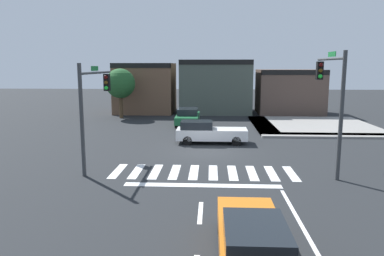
% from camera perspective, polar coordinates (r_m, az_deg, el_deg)
% --- Properties ---
extents(ground_plane, '(120.00, 120.00, 0.00)m').
position_cam_1_polar(ground_plane, '(22.51, 2.02, -3.58)').
color(ground_plane, '#232628').
extents(crosswalk_near, '(8.83, 2.57, 0.01)m').
position_cam_1_polar(crosswalk_near, '(18.15, 1.77, -6.78)').
color(crosswalk_near, silver).
rests_on(crosswalk_near, ground_plane).
extents(bike_detector_marking, '(1.10, 1.10, 0.01)m').
position_cam_1_polar(bike_detector_marking, '(13.78, 9.54, -12.31)').
color(bike_detector_marking, yellow).
rests_on(bike_detector_marking, ground_plane).
extents(curb_corner_northeast, '(10.00, 10.60, 0.15)m').
position_cam_1_polar(curb_corner_northeast, '(32.76, 17.34, 0.26)').
color(curb_corner_northeast, gray).
rests_on(curb_corner_northeast, ground_plane).
extents(storefront_row, '(22.06, 6.85, 5.71)m').
position_cam_1_polar(storefront_row, '(41.05, 3.09, 6.15)').
color(storefront_row, brown).
rests_on(storefront_row, ground_plane).
extents(traffic_signal_southwest, '(0.32, 5.04, 5.22)m').
position_cam_1_polar(traffic_signal_southwest, '(19.50, -14.72, 4.79)').
color(traffic_signal_southwest, '#383A3D').
rests_on(traffic_signal_southwest, ground_plane).
extents(traffic_signal_southeast, '(0.32, 4.12, 5.76)m').
position_cam_1_polar(traffic_signal_southeast, '(19.02, 20.55, 5.57)').
color(traffic_signal_southeast, '#383A3D').
rests_on(traffic_signal_southeast, ground_plane).
extents(car_white, '(4.64, 1.71, 1.48)m').
position_cam_1_polar(car_white, '(24.75, 2.55, -0.64)').
color(car_white, white).
rests_on(car_white, ground_plane).
extents(car_green, '(1.91, 4.75, 1.46)m').
position_cam_1_polar(car_green, '(32.24, -0.66, 1.77)').
color(car_green, '#1E6638').
rests_on(car_green, ground_plane).
extents(car_orange, '(1.70, 4.64, 1.39)m').
position_cam_1_polar(car_orange, '(10.09, 9.21, -16.39)').
color(car_orange, orange).
rests_on(car_orange, ground_plane).
extents(roadside_tree, '(2.88, 2.88, 4.84)m').
position_cam_1_polar(roadside_tree, '(37.03, -10.91, 6.67)').
color(roadside_tree, '#4C3823').
rests_on(roadside_tree, ground_plane).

